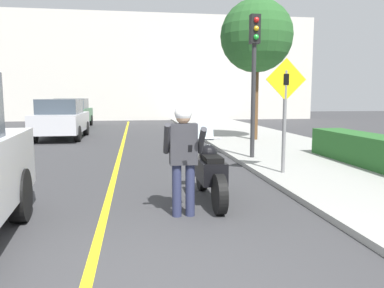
{
  "coord_description": "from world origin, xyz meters",
  "views": [
    {
      "loc": [
        -0.11,
        -3.29,
        1.78
      ],
      "look_at": [
        0.86,
        3.07,
        0.96
      ],
      "focal_mm": 35.0,
      "sensor_mm": 36.0,
      "label": 1
    }
  ],
  "objects_px": {
    "street_tree": "(257,36)",
    "parked_car_green": "(73,113)",
    "motorcycle": "(210,172)",
    "parked_car_silver": "(61,119)",
    "person_biker": "(183,149)",
    "traffic_light": "(254,60)",
    "crossing_sign": "(285,105)"
  },
  "relations": [
    {
      "from": "crossing_sign",
      "to": "motorcycle",
      "type": "bearing_deg",
      "value": -141.21
    },
    {
      "from": "parked_car_green",
      "to": "person_biker",
      "type": "bearing_deg",
      "value": -76.07
    },
    {
      "from": "motorcycle",
      "to": "person_biker",
      "type": "bearing_deg",
      "value": -125.01
    },
    {
      "from": "street_tree",
      "to": "parked_car_green",
      "type": "distance_m",
      "value": 12.29
    },
    {
      "from": "motorcycle",
      "to": "person_biker",
      "type": "height_order",
      "value": "person_biker"
    },
    {
      "from": "parked_car_silver",
      "to": "street_tree",
      "type": "bearing_deg",
      "value": -16.94
    },
    {
      "from": "street_tree",
      "to": "parked_car_silver",
      "type": "distance_m",
      "value": 8.72
    },
    {
      "from": "motorcycle",
      "to": "person_biker",
      "type": "distance_m",
      "value": 1.09
    },
    {
      "from": "traffic_light",
      "to": "parked_car_green",
      "type": "bearing_deg",
      "value": 118.01
    },
    {
      "from": "parked_car_silver",
      "to": "crossing_sign",
      "type": "bearing_deg",
      "value": -54.09
    },
    {
      "from": "motorcycle",
      "to": "parked_car_green",
      "type": "xyz_separation_m",
      "value": [
        -4.84,
        16.51,
        0.35
      ]
    },
    {
      "from": "parked_car_silver",
      "to": "parked_car_green",
      "type": "height_order",
      "value": "same"
    },
    {
      "from": "crossing_sign",
      "to": "parked_car_green",
      "type": "distance_m",
      "value": 16.42
    },
    {
      "from": "person_biker",
      "to": "traffic_light",
      "type": "xyz_separation_m",
      "value": [
        2.51,
        4.52,
        1.75
      ]
    },
    {
      "from": "motorcycle",
      "to": "crossing_sign",
      "type": "distance_m",
      "value": 2.78
    },
    {
      "from": "motorcycle",
      "to": "street_tree",
      "type": "height_order",
      "value": "street_tree"
    },
    {
      "from": "motorcycle",
      "to": "traffic_light",
      "type": "bearing_deg",
      "value": 62.3
    },
    {
      "from": "street_tree",
      "to": "traffic_light",
      "type": "bearing_deg",
      "value": -108.78
    },
    {
      "from": "person_biker",
      "to": "traffic_light",
      "type": "relative_size",
      "value": 0.43
    },
    {
      "from": "traffic_light",
      "to": "parked_car_green",
      "type": "height_order",
      "value": "traffic_light"
    },
    {
      "from": "crossing_sign",
      "to": "street_tree",
      "type": "xyz_separation_m",
      "value": [
        1.42,
        6.38,
        2.46
      ]
    },
    {
      "from": "crossing_sign",
      "to": "parked_car_silver",
      "type": "bearing_deg",
      "value": 125.91
    },
    {
      "from": "street_tree",
      "to": "parked_car_silver",
      "type": "bearing_deg",
      "value": 163.06
    },
    {
      "from": "motorcycle",
      "to": "traffic_light",
      "type": "xyz_separation_m",
      "value": [
        1.96,
        3.73,
        2.27
      ]
    },
    {
      "from": "motorcycle",
      "to": "parked_car_silver",
      "type": "height_order",
      "value": "parked_car_silver"
    },
    {
      "from": "parked_car_green",
      "to": "traffic_light",
      "type": "bearing_deg",
      "value": -61.99
    },
    {
      "from": "traffic_light",
      "to": "parked_car_green",
      "type": "xyz_separation_m",
      "value": [
        -6.8,
        12.78,
        -1.91
      ]
    },
    {
      "from": "motorcycle",
      "to": "parked_car_silver",
      "type": "xyz_separation_m",
      "value": [
        -4.35,
        10.34,
        0.35
      ]
    },
    {
      "from": "crossing_sign",
      "to": "parked_car_silver",
      "type": "relative_size",
      "value": 0.59
    },
    {
      "from": "parked_car_silver",
      "to": "parked_car_green",
      "type": "bearing_deg",
      "value": 94.61
    },
    {
      "from": "person_biker",
      "to": "parked_car_silver",
      "type": "relative_size",
      "value": 0.4
    },
    {
      "from": "traffic_light",
      "to": "street_tree",
      "type": "xyz_separation_m",
      "value": [
        1.45,
        4.25,
        1.3
      ]
    }
  ]
}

